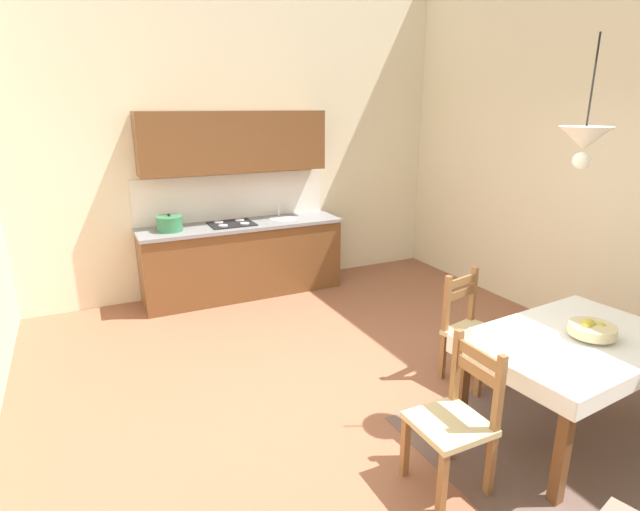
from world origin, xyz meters
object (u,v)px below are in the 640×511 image
dining_chair_kitchen_side (472,331)px  pendant_lamp (584,140)px  dining_chair_tv_side (455,420)px  dining_table (574,353)px  fruit_bowl (592,330)px  kitchen_cabinetry (240,226)px

dining_chair_kitchen_side → pendant_lamp: pendant_lamp is taller
dining_chair_kitchen_side → dining_chair_tv_side: bearing=-136.4°
dining_chair_tv_side → pendant_lamp: size_ratio=1.16×
dining_chair_kitchen_side → dining_chair_tv_side: (-0.96, -0.92, 0.00)m
dining_table → dining_chair_tv_side: 1.06m
dining_chair_kitchen_side → dining_chair_tv_side: same height
pendant_lamp → fruit_bowl: bearing=-60.2°
kitchen_cabinetry → pendant_lamp: bearing=-72.0°
fruit_bowl → dining_table: bearing=147.6°
fruit_bowl → dining_chair_kitchen_side: bearing=99.8°
dining_table → fruit_bowl: fruit_bowl is taller
kitchen_cabinetry → fruit_bowl: (1.27, -3.77, -0.04)m
dining_chair_tv_side → pendant_lamp: pendant_lamp is taller
dining_table → dining_chair_tv_side: dining_chair_tv_side is taller
dining_chair_kitchen_side → pendant_lamp: bearing=-85.8°
kitchen_cabinetry → dining_chair_tv_side: kitchen_cabinetry is taller
kitchen_cabinetry → dining_table: bearing=-72.2°
dining_chair_kitchen_side → kitchen_cabinetry: bearing=111.4°
dining_table → pendant_lamp: size_ratio=1.90×
dining_chair_tv_side → fruit_bowl: 1.18m
kitchen_cabinetry → pendant_lamp: (1.16, -3.58, 1.20)m
kitchen_cabinetry → dining_chair_kitchen_side: 3.07m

